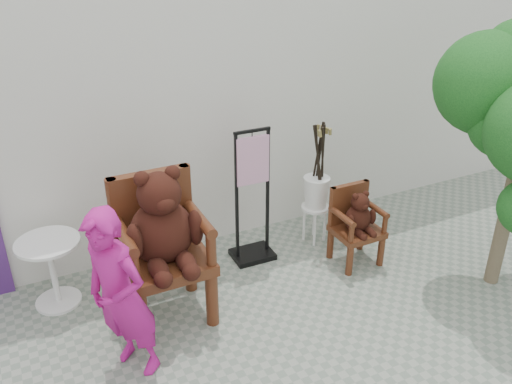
% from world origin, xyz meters
% --- Properties ---
extents(ground_plane, '(60.00, 60.00, 0.00)m').
position_xyz_m(ground_plane, '(0.00, 0.00, 0.00)').
color(ground_plane, gray).
rests_on(ground_plane, ground).
extents(back_wall, '(9.00, 1.00, 3.00)m').
position_xyz_m(back_wall, '(0.00, 3.10, 1.50)').
color(back_wall, silver).
rests_on(back_wall, ground).
extents(chair_big, '(0.79, 0.81, 1.53)m').
position_xyz_m(chair_big, '(-1.10, 1.53, 0.89)').
color(chair_big, '#421D0E').
rests_on(chair_big, ground).
extents(chair_small, '(0.49, 0.46, 0.86)m').
position_xyz_m(chair_small, '(1.03, 1.50, 0.52)').
color(chair_small, '#421D0E').
rests_on(chair_small, ground).
extents(person, '(0.63, 0.69, 1.58)m').
position_xyz_m(person, '(-1.62, 0.92, 0.79)').
color(person, '#B2157B').
rests_on(person, ground).
extents(cafe_table, '(0.60, 0.60, 0.70)m').
position_xyz_m(cafe_table, '(-2.03, 2.16, 0.44)').
color(cafe_table, white).
rests_on(cafe_table, ground).
extents(display_stand, '(0.46, 0.36, 1.51)m').
position_xyz_m(display_stand, '(0.05, 2.04, 0.58)').
color(display_stand, black).
rests_on(display_stand, ground).
extents(stool_bucket, '(0.32, 0.32, 1.46)m').
position_xyz_m(stool_bucket, '(0.86, 2.05, 0.64)').
color(stool_bucket, white).
rests_on(stool_bucket, ground).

